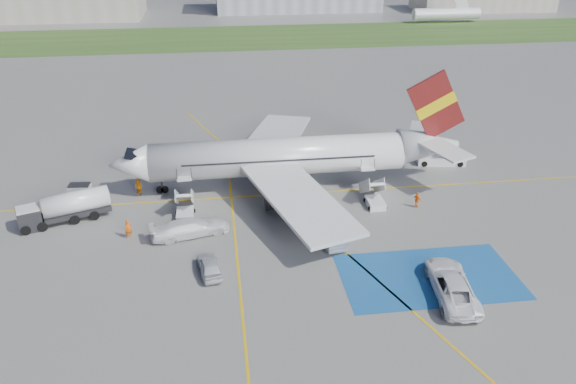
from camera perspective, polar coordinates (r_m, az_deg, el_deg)
The scene contains 19 objects.
ground at distance 47.34m, azimuth 0.93°, elevation -6.74°, with size 400.00×400.00×0.00m, color #60605E.
grass_strip at distance 136.79m, azimuth -5.12°, elevation 15.38°, with size 400.00×30.00×0.01m, color #2D4C1E.
taxiway_line_main at distance 57.66m, azimuth -0.81°, elevation -0.27°, with size 120.00×0.20×0.01m, color gold.
taxiway_line_cross at distance 39.01m, azimuth -4.37°, elevation -15.23°, with size 0.20×60.00×0.01m, color gold.
taxiway_line_diag at distance 57.66m, azimuth -0.81°, elevation -0.27°, with size 0.20×60.00×0.01m, color gold.
staging_box at distance 46.51m, azimuth 14.10°, elevation -8.32°, with size 14.00×8.00×0.01m, color #174E8D.
airliner at distance 58.23m, azimuth 0.41°, elevation 3.68°, with size 36.81×32.95×11.92m.
airstairs_fwd at distance 54.25m, azimuth -10.41°, elevation -1.82°, with size 1.90×5.20×3.60m.
airstairs_aft at distance 56.18m, azimuth 8.74°, elevation -0.65°, with size 1.90×5.20×3.60m.
fuel_tanker at distance 56.23m, azimuth -21.69°, elevation -1.69°, with size 8.35×4.81×2.77m.
gpu_cart at distance 59.91m, azimuth -20.33°, elevation -0.11°, with size 2.24×1.55×1.78m.
belt_loader at distance 67.06m, azimuth 15.29°, elevation 3.12°, with size 6.01×2.89×1.75m.
car_silver_a at distance 45.61m, azimuth -8.00°, elevation -7.40°, with size 1.65×4.09×1.39m, color #B5B8BD.
car_silver_b at distance 49.24m, azimuth 4.30°, elevation -4.33°, with size 1.64×4.70×1.55m, color #B7BABE.
van_white_a at distance 44.41m, azimuth 16.34°, elevation -8.71°, with size 2.76×5.99×2.25m, color white.
van_white_b at distance 50.76m, azimuth -9.93°, elevation -3.34°, with size 2.15×5.28×2.07m, color white.
crew_fwd at distance 51.74m, azimuth -15.90°, elevation -3.64°, with size 0.62×0.41×1.71m, color #E3590B.
crew_nose at distance 59.17m, azimuth -14.94°, elevation 0.49°, with size 0.89×0.69×1.83m, color orange.
crew_aft at distance 56.33m, azimuth 12.98°, elevation -0.78°, with size 0.93×0.39×1.59m, color orange.
Camera 1 is at (-5.99, -39.19, 25.86)m, focal length 35.00 mm.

